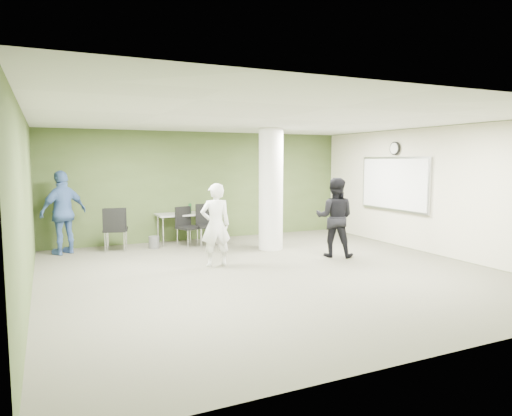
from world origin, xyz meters
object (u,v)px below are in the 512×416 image
woman_white (216,225)px  chair_back_left (115,226)px  man_black (335,217)px  man_blue (63,212)px  folding_table (189,215)px

woman_white → chair_back_left: bearing=-50.9°
chair_back_left → man_black: size_ratio=0.59×
chair_back_left → woman_white: (1.60, -2.28, 0.22)m
man_black → man_blue: (-5.27, 2.73, 0.08)m
chair_back_left → man_black: 4.91m
woman_white → man_blue: bearing=-39.5°
man_black → woman_white: bearing=34.3°
folding_table → man_blue: man_blue is taller
chair_back_left → man_black: (4.22, -2.50, 0.26)m
man_blue → folding_table: bearing=152.5°
man_black → man_blue: man_blue is taller
woman_white → man_black: 2.63m
folding_table → man_black: man_black is taller
folding_table → woman_white: size_ratio=0.98×
folding_table → woman_white: 2.67m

